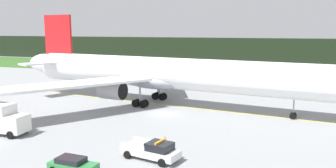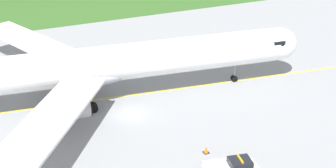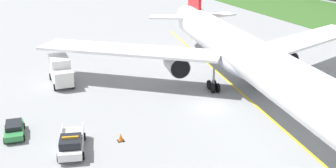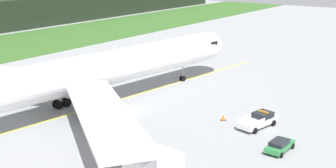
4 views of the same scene
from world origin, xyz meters
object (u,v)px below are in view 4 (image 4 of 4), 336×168
(apron_cone, at_px, (223,117))
(ops_pickup_truck, at_px, (259,120))
(airliner, at_px, (89,73))
(staff_car, at_px, (280,145))

(apron_cone, bearing_deg, ops_pickup_truck, -84.52)
(airliner, height_order, apron_cone, airliner)
(ops_pickup_truck, distance_m, staff_car, 7.34)
(ops_pickup_truck, xyz_separation_m, staff_car, (-5.43, -4.93, -0.20))
(airliner, bearing_deg, apron_cone, -69.66)
(ops_pickup_truck, relative_size, staff_car, 1.39)
(airliner, xyz_separation_m, ops_pickup_truck, (7.03, -22.52, -4.20))
(airliner, xyz_separation_m, staff_car, (1.60, -27.44, -4.41))
(ops_pickup_truck, height_order, staff_car, ops_pickup_truck)
(airliner, distance_m, apron_cone, 19.49)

